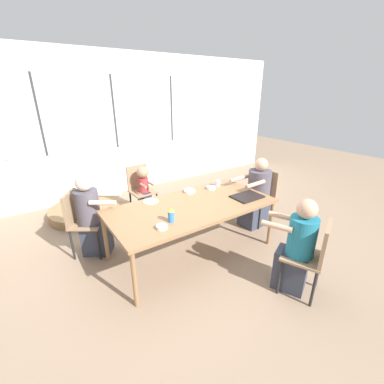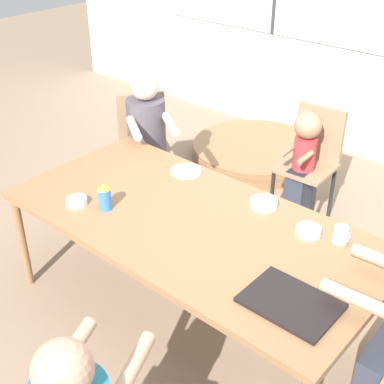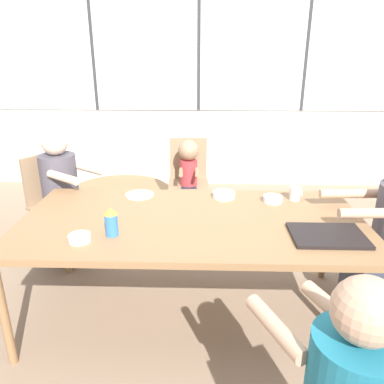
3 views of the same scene
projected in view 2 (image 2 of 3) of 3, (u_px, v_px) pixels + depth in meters
name	position (u px, v px, depth m)	size (l,w,h in m)	color
ground_plane	(192.00, 315.00, 3.32)	(16.00, 16.00, 0.00)	#8C725B
dining_table	(192.00, 227.00, 2.98)	(2.15, 1.05, 0.71)	olive
chair_for_man_teal_shirt	(144.00, 139.00, 4.28)	(0.56, 0.56, 0.88)	#937556
chair_for_toddler	(312.00, 154.00, 4.05)	(0.42, 0.42, 0.88)	#937556
person_man_teal_shirt	(148.00, 150.00, 4.15)	(0.60, 0.54, 1.13)	#333847
person_toddler	(302.00, 167.00, 3.98)	(0.21, 0.34, 0.91)	#333847
food_tray_dark	(291.00, 303.00, 2.37)	(0.41, 0.30, 0.02)	black
coffee_mug	(341.00, 235.00, 2.75)	(0.08, 0.08, 0.09)	beige
sippy_cup	(104.00, 196.00, 3.01)	(0.08, 0.08, 0.17)	blue
bowl_white_shallow	(77.00, 201.00, 3.09)	(0.12, 0.12, 0.04)	white
bowl_cereal	(308.00, 231.00, 2.83)	(0.13, 0.13, 0.04)	silver
bowl_fruit	(264.00, 203.00, 3.07)	(0.16, 0.16, 0.04)	white
plate_tortillas	(186.00, 171.00, 3.43)	(0.21, 0.21, 0.01)	beige
folded_table_stack	(256.00, 152.00, 5.12)	(1.23, 1.23, 0.15)	olive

